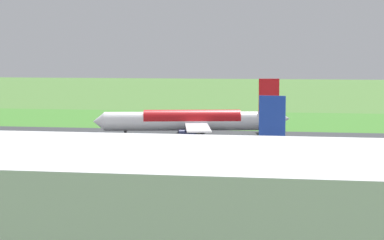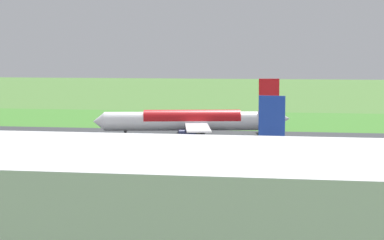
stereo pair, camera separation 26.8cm
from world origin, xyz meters
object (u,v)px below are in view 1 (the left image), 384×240
object	(u,v)px
service_truck_fuel	(25,137)
no_stopping_sign	(234,119)
airliner_parked_near	(373,154)
airliner_main	(193,121)
service_truck_baggage	(52,144)
traffic_cone_orange	(221,121)

from	to	relation	value
service_truck_fuel	no_stopping_sign	bearing A→B (deg)	-132.50
airliner_parked_near	no_stopping_sign	distance (m)	91.10
service_truck_fuel	no_stopping_sign	world-z (taller)	service_truck_fuel
airliner_parked_near	airliner_main	bearing A→B (deg)	-50.50
airliner_parked_near	service_truck_baggage	bearing A→B (deg)	-16.53
airliner_main	no_stopping_sign	bearing A→B (deg)	-103.78
airliner_main	no_stopping_sign	xyz separation A→B (m)	(-8.03, -32.74, -2.78)
no_stopping_sign	traffic_cone_orange	xyz separation A→B (m)	(5.15, -6.73, -1.30)
airliner_main	service_truck_fuel	distance (m)	45.09
service_truck_fuel	airliner_parked_near	bearing A→B (deg)	159.14
airliner_parked_near	no_stopping_sign	world-z (taller)	airliner_parked_near
no_stopping_sign	airliner_main	bearing A→B (deg)	76.22
service_truck_baggage	service_truck_fuel	world-z (taller)	same
airliner_main	no_stopping_sign	world-z (taller)	airliner_main
service_truck_baggage	traffic_cone_orange	bearing A→B (deg)	-114.68
airliner_parked_near	service_truck_baggage	size ratio (longest dim) A/B	8.04
service_truck_baggage	traffic_cone_orange	distance (m)	76.77
service_truck_fuel	no_stopping_sign	size ratio (longest dim) A/B	2.21
service_truck_baggage	traffic_cone_orange	xyz separation A→B (m)	(-32.05, -69.75, -1.13)
service_truck_baggage	airliner_main	bearing A→B (deg)	-133.92
service_truck_baggage	service_truck_fuel	size ratio (longest dim) A/B	1.06
traffic_cone_orange	airliner_main	bearing A→B (deg)	85.82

